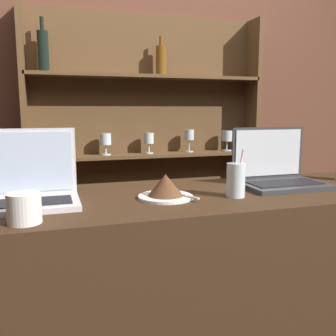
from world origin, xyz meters
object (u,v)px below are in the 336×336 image
at_px(laptop_near, 26,187).
at_px(water_glass, 236,180).
at_px(laptop_far, 278,173).
at_px(cake_plate, 166,188).
at_px(coffee_cup, 24,208).

distance_m(laptop_near, water_glass, 0.72).
height_order(laptop_far, water_glass, laptop_far).
distance_m(laptop_far, water_glass, 0.30).
bearing_deg(laptop_far, cake_plate, -170.99).
relative_size(cake_plate, coffee_cup, 2.09).
bearing_deg(cake_plate, coffee_cup, -160.48).
distance_m(laptop_near, laptop_far, 0.97).
xyz_separation_m(laptop_near, laptop_far, (0.97, 0.02, -0.01)).
bearing_deg(laptop_far, coffee_cup, -165.90).
height_order(laptop_near, water_glass, laptop_near).
xyz_separation_m(cake_plate, water_glass, (0.25, -0.05, 0.02)).
distance_m(water_glass, coffee_cup, 0.71).
bearing_deg(coffee_cup, laptop_near, 91.49).
relative_size(water_glass, coffee_cup, 1.85).
xyz_separation_m(laptop_near, water_glass, (0.71, -0.11, 0.00)).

